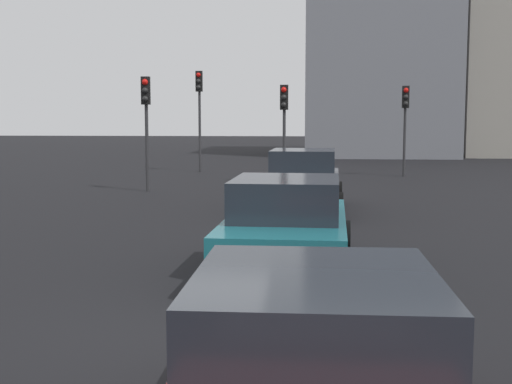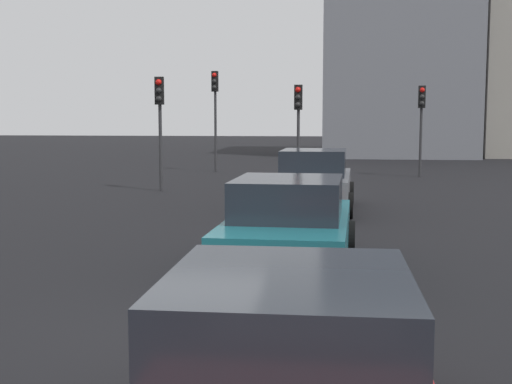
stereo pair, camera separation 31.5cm
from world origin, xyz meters
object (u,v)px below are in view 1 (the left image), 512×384
traffic_light_near_right (284,113)px  traffic_light_far_right (405,111)px  car_grey_left_lead (303,181)px  car_red_left_third (315,377)px  car_teal_left_second (287,227)px  traffic_light_near_left (199,100)px  traffic_light_far_left (146,109)px

traffic_light_near_right → traffic_light_far_right: (3.46, -4.83, 0.07)m
car_grey_left_lead → traffic_light_near_right: bearing=8.4°
car_grey_left_lead → traffic_light_far_right: size_ratio=1.23×
car_red_left_third → traffic_light_near_right: bearing=3.0°
car_teal_left_second → traffic_light_far_right: 18.41m
car_red_left_third → traffic_light_near_right: 20.61m
traffic_light_near_right → car_grey_left_lead: bearing=11.1°
car_red_left_third → traffic_light_near_left: traffic_light_near_left is taller
car_grey_left_lead → car_red_left_third: bearing=-177.1°
traffic_light_near_left → traffic_light_near_right: 6.60m
car_red_left_third → traffic_light_near_right: size_ratio=1.12×
traffic_light_near_left → traffic_light_near_right: traffic_light_near_left is taller
car_teal_left_second → traffic_light_far_left: 12.61m
car_grey_left_lead → car_teal_left_second: bearing=-179.4°
traffic_light_near_left → traffic_light_far_right: size_ratio=1.21×
traffic_light_far_left → traffic_light_far_right: (6.40, -9.23, -0.03)m
car_teal_left_second → traffic_light_near_left: bearing=15.3°
car_red_left_third → traffic_light_far_left: size_ratio=1.08×
car_red_left_third → traffic_light_far_left: bearing=17.3°
car_teal_left_second → traffic_light_far_right: traffic_light_far_right is taller
car_grey_left_lead → traffic_light_near_right: traffic_light_near_right is taller
traffic_light_far_right → car_grey_left_lead: bearing=-18.7°
traffic_light_far_left → traffic_light_far_right: bearing=121.5°
car_grey_left_lead → car_teal_left_second: 7.30m
car_teal_left_second → traffic_light_near_left: size_ratio=0.99×
traffic_light_far_left → traffic_light_near_left: bearing=173.8°
traffic_light_near_left → traffic_light_near_right: bearing=40.7°
car_grey_left_lead → car_teal_left_second: (-7.29, 0.19, -0.04)m
traffic_light_near_right → traffic_light_far_left: 5.30m
car_teal_left_second → traffic_light_near_right: size_ratio=1.23×
car_red_left_third → traffic_light_near_left: 26.33m
car_grey_left_lead → traffic_light_far_right: 11.43m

